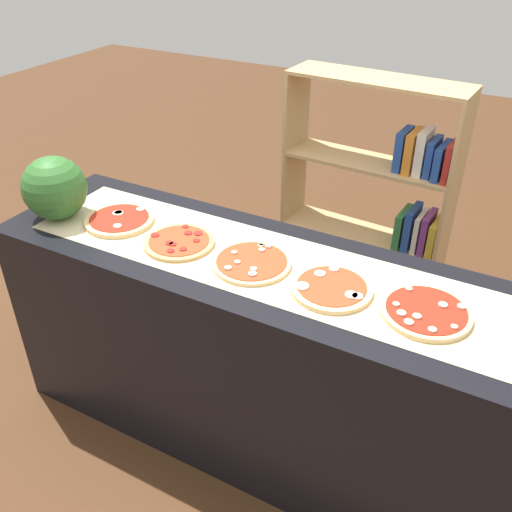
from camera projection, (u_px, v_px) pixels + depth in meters
ground_plane at (256, 429)px, 2.62m from camera, size 12.00×12.00×0.00m
counter at (256, 353)px, 2.36m from camera, size 2.15×0.63×0.93m
parchment_paper at (256, 260)px, 2.11m from camera, size 1.87×0.44×0.00m
pizza_mozzarella_0 at (119, 220)px, 2.35m from camera, size 0.29×0.29×0.03m
pizza_pepperoni_1 at (179, 242)px, 2.21m from camera, size 0.28×0.28×0.02m
pizza_mushroom_2 at (252, 262)px, 2.08m from camera, size 0.30×0.30×0.02m
pizza_mozzarella_3 at (331, 288)px, 1.94m from camera, size 0.29×0.29×0.03m
pizza_mushroom_4 at (426, 312)px, 1.83m from camera, size 0.30×0.30×0.03m
watermelon at (55, 188)px, 2.33m from camera, size 0.27×0.27×0.27m
bookshelf at (386, 208)px, 3.08m from camera, size 0.94×0.33×1.34m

